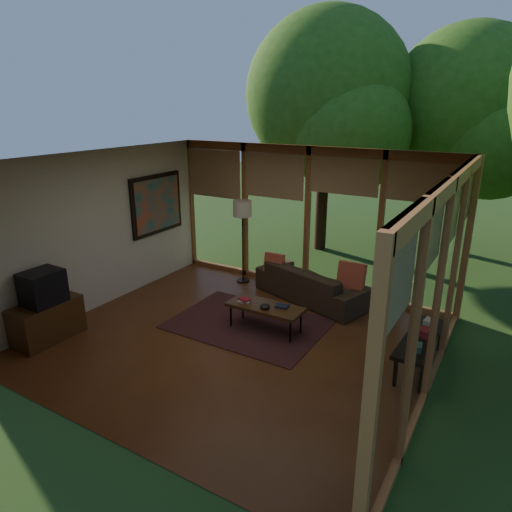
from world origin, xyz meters
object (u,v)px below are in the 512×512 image
Objects in this scene: television at (43,287)px; side_console at (410,337)px; coffee_table at (265,307)px; sofa at (312,283)px; media_cabinet at (47,321)px; floor_lamp at (242,213)px.

television is 5.29m from side_console.
coffee_table is 0.86× the size of side_console.
coffee_table is (2.67, 1.93, -0.46)m from television.
coffee_table is at bearing 102.02° from sofa.
television is (0.02, 0.00, 0.55)m from media_cabinet.
floor_lamp is 2.36m from coffee_table.
media_cabinet is at bearing -144.43° from coffee_table.
sofa is 1.78× the size of coffee_table.
television is 0.46× the size of coffee_table.
coffee_table is at bearing 35.57° from media_cabinet.
television is (-2.81, -3.40, 0.54)m from sofa.
media_cabinet is 1.82× the size of television.
floor_lamp reaches higher than coffee_table.
sofa reaches higher than coffee_table.
television is at bearing 0.00° from media_cabinet.
side_console reaches higher than coffee_table.
coffee_table is (-0.13, -1.48, 0.08)m from sofa.
media_cabinet is at bearing -157.08° from side_console.
floor_lamp reaches higher than television.
sofa is 1.90m from floor_lamp.
media_cabinet is 0.61× the size of floor_lamp.
sofa is at bearing -4.11° from floor_lamp.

